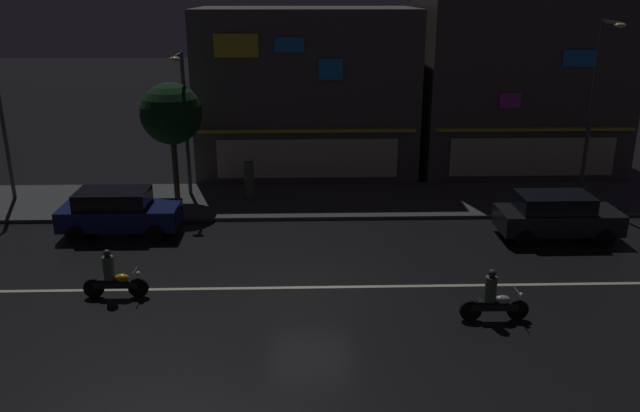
# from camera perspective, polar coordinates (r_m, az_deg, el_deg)

# --- Properties ---
(ground_plane) EXTENTS (140.00, 140.00, 0.00)m
(ground_plane) POSITION_cam_1_polar(r_m,az_deg,el_deg) (19.58, -0.77, -7.31)
(ground_plane) COLOR black
(lane_divider_stripe) EXTENTS (32.88, 0.16, 0.01)m
(lane_divider_stripe) POSITION_cam_1_polar(r_m,az_deg,el_deg) (19.58, -0.77, -7.30)
(lane_divider_stripe) COLOR beige
(lane_divider_stripe) RESTS_ON ground
(sidewalk_far) EXTENTS (34.62, 4.72, 0.14)m
(sidewalk_far) POSITION_cam_1_polar(r_m,az_deg,el_deg) (27.28, -1.05, 0.53)
(sidewalk_far) COLOR #424447
(sidewalk_far) RESTS_ON ground
(storefront_left_block) EXTENTS (10.32, 6.37, 7.83)m
(storefront_left_block) POSITION_cam_1_polar(r_m,az_deg,el_deg) (31.72, -1.22, 10.25)
(storefront_left_block) COLOR #56514C
(storefront_left_block) RESTS_ON ground
(storefront_center_block) EXTENTS (9.57, 7.35, 8.66)m
(storefront_center_block) POSITION_cam_1_polar(r_m,az_deg,el_deg) (33.86, 16.96, 10.71)
(storefront_center_block) COLOR #56514C
(storefront_center_block) RESTS_ON ground
(streetlamp_mid) EXTENTS (0.44, 1.64, 6.10)m
(streetlamp_mid) POSITION_cam_1_polar(r_m,az_deg,el_deg) (27.46, -12.07, 8.29)
(streetlamp_mid) COLOR #47494C
(streetlamp_mid) RESTS_ON sidewalk_far
(streetlamp_east) EXTENTS (0.44, 1.64, 7.40)m
(streetlamp_east) POSITION_cam_1_polar(r_m,az_deg,el_deg) (28.29, 23.42, 8.87)
(streetlamp_east) COLOR #47494C
(streetlamp_east) RESTS_ON sidewalk_far
(pedestrian_on_sidewalk) EXTENTS (0.41, 0.41, 1.81)m
(pedestrian_on_sidewalk) POSITION_cam_1_polar(r_m,az_deg,el_deg) (27.24, -6.36, 2.37)
(pedestrian_on_sidewalk) COLOR #4C664C
(pedestrian_on_sidewalk) RESTS_ON sidewalk_far
(street_tree) EXTENTS (2.54, 2.54, 4.95)m
(street_tree) POSITION_cam_1_polar(r_m,az_deg,el_deg) (26.97, -13.16, 8.02)
(street_tree) COLOR #473323
(street_tree) RESTS_ON sidewalk_far
(parked_car_near_kerb) EXTENTS (4.30, 1.98, 1.67)m
(parked_car_near_kerb) POSITION_cam_1_polar(r_m,az_deg,el_deg) (24.61, 20.43, -0.78)
(parked_car_near_kerb) COLOR black
(parked_car_near_kerb) RESTS_ON ground
(parked_car_trailing) EXTENTS (4.30, 1.98, 1.67)m
(parked_car_trailing) POSITION_cam_1_polar(r_m,az_deg,el_deg) (24.64, -17.59, -0.44)
(parked_car_trailing) COLOR navy
(parked_car_trailing) RESTS_ON ground
(motorcycle_lead) EXTENTS (1.90, 0.60, 1.52)m
(motorcycle_lead) POSITION_cam_1_polar(r_m,az_deg,el_deg) (18.12, 15.24, -8.06)
(motorcycle_lead) COLOR black
(motorcycle_lead) RESTS_ON ground
(motorcycle_following) EXTENTS (1.90, 0.60, 1.52)m
(motorcycle_following) POSITION_cam_1_polar(r_m,az_deg,el_deg) (19.69, -18.03, -6.11)
(motorcycle_following) COLOR black
(motorcycle_following) RESTS_ON ground
(traffic_cone) EXTENTS (0.36, 0.36, 0.55)m
(traffic_cone) POSITION_cam_1_polar(r_m,az_deg,el_deg) (25.11, -16.54, -1.42)
(traffic_cone) COLOR orange
(traffic_cone) RESTS_ON ground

